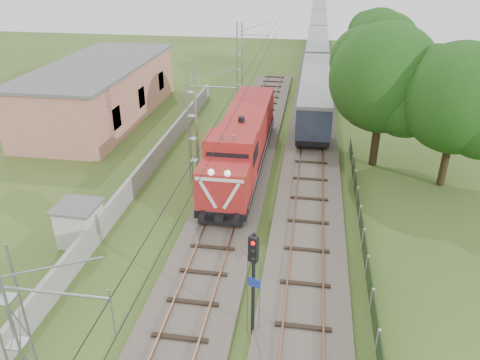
% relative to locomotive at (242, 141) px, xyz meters
% --- Properties ---
extents(ground, '(140.00, 140.00, 0.00)m').
position_rel_locomotive_xyz_m(ground, '(0.00, -14.36, -2.27)').
color(ground, '#374C1C').
rests_on(ground, ground).
extents(track_main, '(4.20, 70.00, 0.45)m').
position_rel_locomotive_xyz_m(track_main, '(0.00, -7.36, -2.09)').
color(track_main, '#6B6054').
rests_on(track_main, ground).
extents(track_side, '(4.20, 80.00, 0.45)m').
position_rel_locomotive_xyz_m(track_side, '(5.00, 5.64, -2.09)').
color(track_side, '#6B6054').
rests_on(track_side, ground).
extents(catenary, '(3.31, 70.00, 8.00)m').
position_rel_locomotive_xyz_m(catenary, '(-2.95, -2.36, 1.78)').
color(catenary, gray).
rests_on(catenary, ground).
extents(boundary_wall, '(0.25, 40.00, 1.50)m').
position_rel_locomotive_xyz_m(boundary_wall, '(-6.50, -2.36, -1.52)').
color(boundary_wall, '#9E9E99').
rests_on(boundary_wall, ground).
extents(station_building, '(8.40, 20.40, 5.22)m').
position_rel_locomotive_xyz_m(station_building, '(-15.00, 9.64, 0.36)').
color(station_building, tan).
rests_on(station_building, ground).
extents(fence, '(0.12, 32.00, 1.20)m').
position_rel_locomotive_xyz_m(fence, '(8.00, -11.36, -1.67)').
color(fence, black).
rests_on(fence, ground).
extents(locomotive, '(3.05, 17.40, 4.42)m').
position_rel_locomotive_xyz_m(locomotive, '(0.00, 0.00, 0.00)').
color(locomotive, black).
rests_on(locomotive, ground).
extents(coach_rake, '(2.82, 105.40, 3.26)m').
position_rel_locomotive_xyz_m(coach_rake, '(5.00, 56.34, 0.10)').
color(coach_rake, black).
rests_on(coach_rake, ground).
extents(signal_post, '(0.54, 0.44, 5.07)m').
position_rel_locomotive_xyz_m(signal_post, '(2.90, -16.26, 1.22)').
color(signal_post, black).
rests_on(signal_post, ground).
extents(relay_hut, '(2.34, 2.34, 2.34)m').
position_rel_locomotive_xyz_m(relay_hut, '(-7.40, -10.72, -1.09)').
color(relay_hut, beige).
rests_on(relay_hut, ground).
extents(tree_a, '(8.04, 7.65, 10.42)m').
position_rel_locomotive_xyz_m(tree_a, '(9.70, 2.49, 4.23)').
color(tree_a, '#382716').
rests_on(tree_a, ground).
extents(tree_b, '(7.51, 7.15, 9.74)m').
position_rel_locomotive_xyz_m(tree_b, '(14.02, -0.29, 3.81)').
color(tree_b, '#382716').
rests_on(tree_b, ground).
extents(tree_c, '(7.13, 6.79, 9.24)m').
position_rel_locomotive_xyz_m(tree_c, '(11.69, 18.54, 3.49)').
color(tree_c, '#382716').
rests_on(tree_c, ground).
extents(tree_d, '(6.92, 6.59, 8.97)m').
position_rel_locomotive_xyz_m(tree_d, '(11.62, 24.05, 3.32)').
color(tree_d, '#382716').
rests_on(tree_d, ground).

